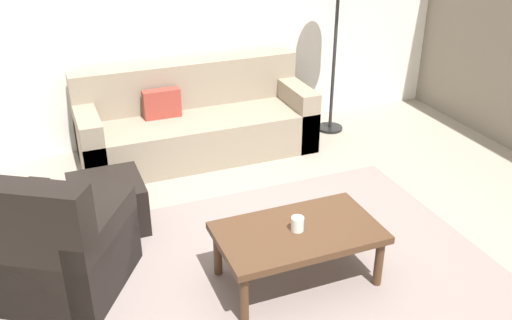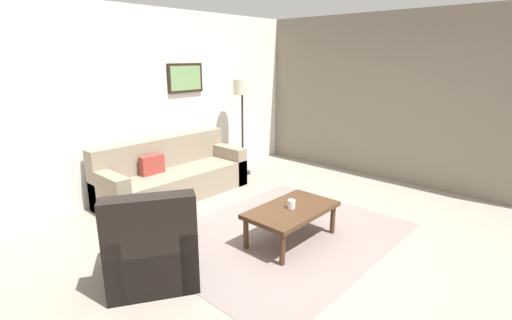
% 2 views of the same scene
% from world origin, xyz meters
% --- Properties ---
extents(ground_plane, '(8.00, 8.00, 0.00)m').
position_xyz_m(ground_plane, '(0.00, 0.00, 0.00)').
color(ground_plane, gray).
extents(rear_partition, '(6.00, 0.12, 2.80)m').
position_xyz_m(rear_partition, '(0.00, 2.60, 1.40)').
color(rear_partition, silver).
rests_on(rear_partition, ground_plane).
extents(stone_feature_panel, '(0.12, 5.20, 2.80)m').
position_xyz_m(stone_feature_panel, '(3.00, 0.00, 1.40)').
color(stone_feature_panel, slate).
rests_on(stone_feature_panel, ground_plane).
extents(area_rug, '(2.85, 2.25, 0.01)m').
position_xyz_m(area_rug, '(0.00, 0.00, 0.00)').
color(area_rug, gray).
rests_on(area_rug, ground_plane).
extents(couch_main, '(2.30, 0.86, 0.88)m').
position_xyz_m(couch_main, '(-0.08, 2.12, 0.30)').
color(couch_main, gray).
rests_on(couch_main, ground_plane).
extents(armchair_leather, '(1.10, 1.10, 0.95)m').
position_xyz_m(armchair_leather, '(-1.56, 0.31, 0.31)').
color(armchair_leather, black).
rests_on(armchair_leather, ground_plane).
extents(ottoman, '(0.56, 0.56, 0.40)m').
position_xyz_m(ottoman, '(-1.12, 1.02, 0.20)').
color(ottoman, black).
rests_on(ottoman, ground_plane).
extents(coffee_table, '(1.10, 0.64, 0.41)m').
position_xyz_m(coffee_table, '(-0.02, -0.16, 0.36)').
color(coffee_table, '#472D1C').
rests_on(coffee_table, ground_plane).
extents(cup, '(0.09, 0.09, 0.10)m').
position_xyz_m(cup, '(-0.03, -0.16, 0.46)').
color(cup, white).
rests_on(cup, coffee_table).
extents(lamp_standing, '(0.32, 0.32, 1.71)m').
position_xyz_m(lamp_standing, '(1.46, 2.08, 1.41)').
color(lamp_standing, black).
rests_on(lamp_standing, ground_plane).
extents(framed_artwork, '(0.67, 0.04, 0.47)m').
position_xyz_m(framed_artwork, '(0.58, 2.51, 1.75)').
color(framed_artwork, black).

